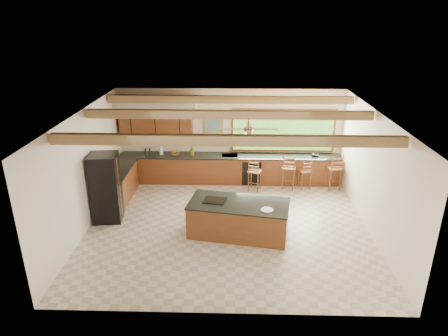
{
  "coord_description": "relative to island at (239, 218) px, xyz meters",
  "views": [
    {
      "loc": [
        0.16,
        -9.17,
        5.26
      ],
      "look_at": [
        -0.13,
        0.8,
        1.31
      ],
      "focal_mm": 32.0,
      "sensor_mm": 36.0,
      "label": 1
    }
  ],
  "objects": [
    {
      "name": "bar_stool_d",
      "position": [
        1.58,
        2.75,
        0.26
      ],
      "size": [
        0.48,
        0.48,
        1.17
      ],
      "rotation": [
        0.0,
        0.0,
        -0.17
      ],
      "color": "brown",
      "rests_on": "ground"
    },
    {
      "name": "bar_stool_c",
      "position": [
        2.99,
        2.75,
        0.27
      ],
      "size": [
        0.48,
        0.48,
        1.17
      ],
      "rotation": [
        0.0,
        0.0,
        0.15
      ],
      "color": "brown",
      "rests_on": "ground"
    },
    {
      "name": "island",
      "position": [
        0.0,
        0.0,
        0.0
      ],
      "size": [
        2.62,
        1.56,
        0.87
      ],
      "rotation": [
        0.0,
        0.0,
        -0.17
      ],
      "color": "brown",
      "rests_on": "ground"
    },
    {
      "name": "ground",
      "position": [
        -0.27,
        0.36,
        -0.43
      ],
      "size": [
        7.2,
        7.2,
        0.0
      ],
      "primitive_type": "plane",
      "color": "beige",
      "rests_on": "ground"
    },
    {
      "name": "refrigerator",
      "position": [
        -3.49,
        0.64,
        0.5
      ],
      "size": [
        0.79,
        0.77,
        1.85
      ],
      "rotation": [
        0.0,
        0.0,
        0.1
      ],
      "color": "black",
      "rests_on": "ground"
    },
    {
      "name": "bar_stool_a",
      "position": [
        0.51,
        2.58,
        0.2
      ],
      "size": [
        0.48,
        0.48,
        1.06
      ],
      "rotation": [
        0.0,
        0.0,
        -0.32
      ],
      "color": "brown",
      "rests_on": "ground"
    },
    {
      "name": "room_shell",
      "position": [
        -0.44,
        1.01,
        1.78
      ],
      "size": [
        7.27,
        6.54,
        3.02
      ],
      "color": "white",
      "rests_on": "ground"
    },
    {
      "name": "counter_run",
      "position": [
        -1.09,
        2.88,
        0.03
      ],
      "size": [
        7.12,
        3.1,
        1.25
      ],
      "color": "brown",
      "rests_on": "ground"
    },
    {
      "name": "bar_stool_b",
      "position": [
        2.08,
        2.76,
        0.15
      ],
      "size": [
        0.43,
        0.43,
        0.98
      ],
      "rotation": [
        0.0,
        0.0,
        0.28
      ],
      "color": "brown",
      "rests_on": "ground"
    }
  ]
}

